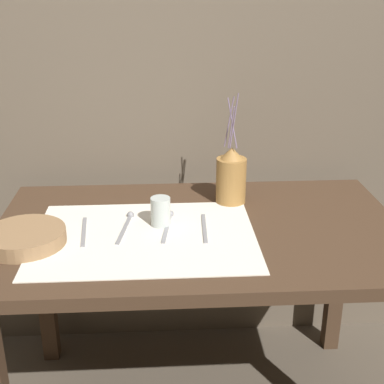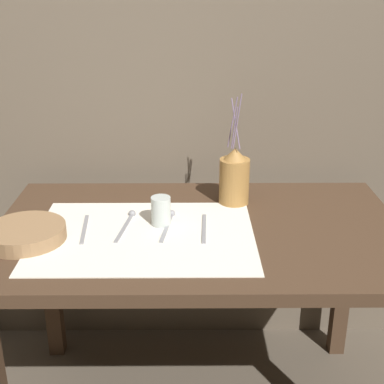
% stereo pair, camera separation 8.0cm
% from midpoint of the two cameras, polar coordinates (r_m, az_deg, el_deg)
% --- Properties ---
extents(stone_wall_back, '(7.00, 0.06, 2.40)m').
position_cam_midpoint_polar(stone_wall_back, '(2.04, -1.36, 14.26)').
color(stone_wall_back, brown).
rests_on(stone_wall_back, ground_plane).
extents(wooden_table, '(1.30, 0.78, 0.74)m').
position_cam_midpoint_polar(wooden_table, '(1.74, -0.58, -6.55)').
color(wooden_table, '#422D1E').
rests_on(wooden_table, ground_plane).
extents(linen_cloth, '(0.67, 0.50, 0.00)m').
position_cam_midpoint_polar(linen_cloth, '(1.64, -6.44, -4.75)').
color(linen_cloth, silver).
rests_on(linen_cloth, wooden_table).
extents(pitcher_with_flowers, '(0.10, 0.10, 0.39)m').
position_cam_midpoint_polar(pitcher_with_flowers, '(1.85, 2.95, 1.59)').
color(pitcher_with_flowers, olive).
rests_on(pitcher_with_flowers, wooden_table).
extents(wooden_bowl, '(0.24, 0.24, 0.05)m').
position_cam_midpoint_polar(wooden_bowl, '(1.66, -18.72, -4.65)').
color(wooden_bowl, '#8E6B47').
rests_on(wooden_bowl, wooden_table).
extents(glass_tumbler_near, '(0.06, 0.06, 0.09)m').
position_cam_midpoint_polar(glass_tumbler_near, '(1.69, -4.73, -2.10)').
color(glass_tumbler_near, '#B7C1BC').
rests_on(glass_tumbler_near, wooden_table).
extents(fork_inner, '(0.03, 0.20, 0.00)m').
position_cam_midpoint_polar(fork_inner, '(1.70, -12.79, -4.14)').
color(fork_inner, gray).
rests_on(fork_inner, wooden_table).
extents(spoon_inner, '(0.05, 0.21, 0.02)m').
position_cam_midpoint_polar(spoon_inner, '(1.74, -8.16, -3.06)').
color(spoon_inner, gray).
rests_on(spoon_inner, wooden_table).
extents(spoon_outer, '(0.04, 0.21, 0.02)m').
position_cam_midpoint_polar(spoon_outer, '(1.73, -3.81, -2.98)').
color(spoon_outer, gray).
rests_on(spoon_outer, wooden_table).
extents(knife_center, '(0.02, 0.20, 0.00)m').
position_cam_midpoint_polar(knife_center, '(1.68, -0.04, -3.87)').
color(knife_center, gray).
rests_on(knife_center, wooden_table).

